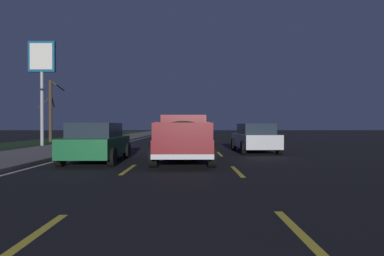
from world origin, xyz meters
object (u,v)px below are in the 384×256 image
at_px(sedan_green, 97,142).
at_px(gas_price_sign, 42,67).
at_px(pickup_truck, 183,137).
at_px(sedan_silver, 255,138).
at_px(bare_tree_far, 51,110).

relative_size(sedan_green, gas_price_sign, 0.59).
bearing_deg(sedan_green, gas_price_sign, 33.79).
relative_size(pickup_truck, sedan_silver, 1.22).
bearing_deg(bare_tree_far, sedan_green, -151.12).
height_order(gas_price_sign, bare_tree_far, gas_price_sign).
xyz_separation_m(sedan_green, gas_price_sign, (10.44, 6.98, 4.86)).
distance_m(sedan_green, bare_tree_far, 18.08).
bearing_deg(gas_price_sign, sedan_silver, -112.35).
relative_size(gas_price_sign, bare_tree_far, 1.37).
xyz_separation_m(sedan_silver, sedan_green, (-4.62, 7.15, 0.00)).
bearing_deg(bare_tree_far, pickup_truck, -142.18).
height_order(sedan_silver, gas_price_sign, gas_price_sign).
height_order(pickup_truck, sedan_green, pickup_truck).
xyz_separation_m(sedan_silver, bare_tree_far, (11.11, 15.83, 2.07)).
relative_size(sedan_green, bare_tree_far, 0.81).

